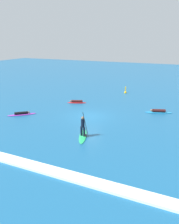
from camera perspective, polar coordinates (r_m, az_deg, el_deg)
ground_plane at (r=24.87m, az=0.00°, el=-1.10°), size 120.00×120.00×0.00m
surfer_on_blue_board at (r=27.20m, az=16.92°, el=0.13°), size 3.16×1.70×0.44m
surfer_on_red_board at (r=30.11m, az=-3.26°, el=2.57°), size 2.54×1.58×0.40m
surfer_on_purple_board at (r=26.42m, az=-16.68°, el=-0.43°), size 2.70×2.54×0.37m
surfer_on_green_board at (r=19.65m, az=-1.68°, el=-4.82°), size 1.69×3.13×2.29m
marker_buoy at (r=36.01m, az=9.01°, el=5.04°), size 0.38×0.38×1.13m
wave_crest at (r=16.42m, az=-16.68°, el=-12.12°), size 21.79×0.90×0.18m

